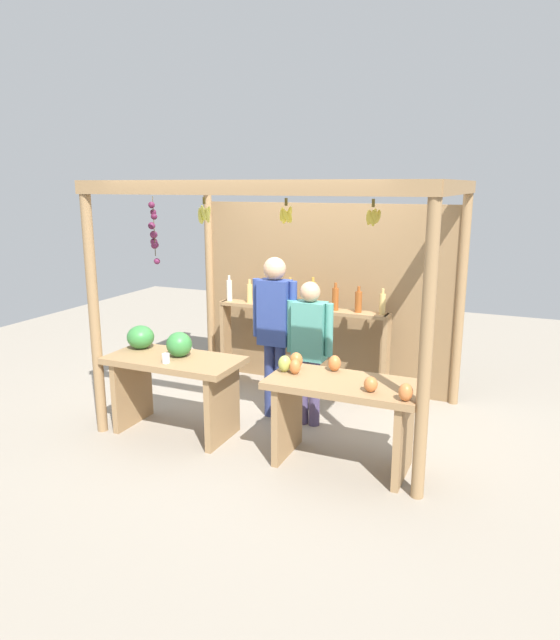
# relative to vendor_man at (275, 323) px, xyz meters

# --- Properties ---
(ground_plane) EXTENTS (12.00, 12.00, 0.00)m
(ground_plane) POSITION_rel_vendor_man_xyz_m (0.13, 0.06, -1.01)
(ground_plane) COLOR gray
(ground_plane) RESTS_ON ground
(market_stall) EXTENTS (3.21, 2.26, 2.41)m
(market_stall) POSITION_rel_vendor_man_xyz_m (0.12, 0.56, 0.40)
(market_stall) COLOR #99754C
(market_stall) RESTS_ON ground
(fruit_counter_left) EXTENTS (1.30, 0.64, 1.01)m
(fruit_counter_left) POSITION_rel_vendor_man_xyz_m (-0.78, -0.72, -0.38)
(fruit_counter_left) COLOR #99754C
(fruit_counter_left) RESTS_ON ground
(fruit_counter_right) EXTENTS (1.30, 0.64, 0.91)m
(fruit_counter_right) POSITION_rel_vendor_man_xyz_m (0.96, -0.74, -0.44)
(fruit_counter_right) COLOR #99754C
(fruit_counter_right) RESTS_ON ground
(bottle_shelf_unit) EXTENTS (2.06, 0.22, 1.36)m
(bottle_shelf_unit) POSITION_rel_vendor_man_xyz_m (-0.05, 0.87, -0.20)
(bottle_shelf_unit) COLOR #99754C
(bottle_shelf_unit) RESTS_ON ground
(vendor_man) EXTENTS (0.48, 0.23, 1.68)m
(vendor_man) POSITION_rel_vendor_man_xyz_m (0.00, 0.00, 0.00)
(vendor_man) COLOR navy
(vendor_man) RESTS_ON ground
(vendor_woman) EXTENTS (0.48, 0.20, 1.47)m
(vendor_woman) POSITION_rel_vendor_man_xyz_m (0.40, -0.05, -0.15)
(vendor_woman) COLOR #4B3F67
(vendor_woman) RESTS_ON ground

